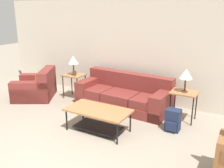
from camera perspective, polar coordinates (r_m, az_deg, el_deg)
The scene contains 10 objects.
wall_back at distance 6.49m, azimuth 6.19°, elevation 7.34°, with size 8.84×0.06×2.60m.
couch at distance 6.20m, azimuth 2.71°, elevation -2.66°, with size 2.37×1.06×0.82m.
armchair at distance 7.15m, azimuth -16.94°, elevation -0.76°, with size 1.38×1.41×0.80m.
coffee_table at distance 4.99m, azimuth -3.18°, elevation -7.08°, with size 1.27×0.68×0.47m.
side_table_left at distance 6.82m, azimuth -8.68°, elevation 1.55°, with size 0.56×0.46×0.66m.
side_table_right at distance 5.59m, azimuth 16.16°, elevation -2.45°, with size 0.56×0.46×0.66m.
table_lamp_left at distance 6.72m, azimuth -8.86°, elevation 5.36°, with size 0.27×0.27×0.51m.
table_lamp_right at distance 5.46m, azimuth 16.56°, elevation 2.15°, with size 0.27×0.27×0.51m.
backpack at distance 5.19m, azimuth 13.75°, elevation -8.07°, with size 0.29×0.30×0.45m.
picture_frame at distance 6.69m, azimuth -8.62°, elevation 2.49°, with size 0.10×0.04×0.13m.
Camera 1 is at (2.49, -2.15, 2.38)m, focal length 40.00 mm.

